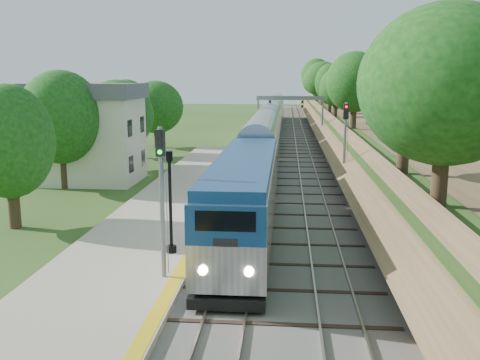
# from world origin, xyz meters

# --- Properties ---
(trackbed) EXTENTS (9.50, 170.00, 0.28)m
(trackbed) POSITION_xyz_m (2.00, 60.00, 0.07)
(trackbed) COLOR #4C4944
(trackbed) RESTS_ON ground
(platform) EXTENTS (6.40, 68.00, 0.38)m
(platform) POSITION_xyz_m (-5.20, 16.00, 0.19)
(platform) COLOR #A89B88
(platform) RESTS_ON ground
(yellow_stripe) EXTENTS (0.55, 68.00, 0.01)m
(yellow_stripe) POSITION_xyz_m (-2.35, 16.00, 0.39)
(yellow_stripe) COLOR gold
(yellow_stripe) RESTS_ON platform
(embankment) EXTENTS (10.64, 170.00, 11.70)m
(embankment) POSITION_xyz_m (10.35, 60.00, 1.95)
(embankment) COLOR brown
(embankment) RESTS_ON ground
(station_building) EXTENTS (8.60, 6.60, 8.00)m
(station_building) POSITION_xyz_m (-14.00, 30.00, 4.09)
(station_building) COLOR beige
(station_building) RESTS_ON ground
(signal_gantry) EXTENTS (8.40, 0.38, 6.20)m
(signal_gantry) POSITION_xyz_m (2.47, 54.99, 4.82)
(signal_gantry) COLOR slate
(signal_gantry) RESTS_ON ground
(trees_behind_platform) EXTENTS (7.82, 53.32, 7.21)m
(trees_behind_platform) POSITION_xyz_m (-11.17, 20.67, 4.53)
(trees_behind_platform) COLOR #332316
(trees_behind_platform) RESTS_ON ground
(train) EXTENTS (2.91, 96.79, 4.27)m
(train) POSITION_xyz_m (0.00, 53.01, 2.21)
(train) COLOR black
(train) RESTS_ON trackbed
(lamppost_far) EXTENTS (0.48, 0.48, 4.81)m
(lamppost_far) POSITION_xyz_m (-3.24, 11.53, 2.53)
(lamppost_far) COLOR black
(lamppost_far) RESTS_ON platform
(signal_platform) EXTENTS (0.36, 0.29, 6.19)m
(signal_platform) POSITION_xyz_m (-2.90, 8.48, 4.18)
(signal_platform) COLOR slate
(signal_platform) RESTS_ON platform
(signal_farside) EXTENTS (0.36, 0.29, 6.63)m
(signal_farside) POSITION_xyz_m (6.20, 26.02, 4.17)
(signal_farside) COLOR slate
(signal_farside) RESTS_ON ground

